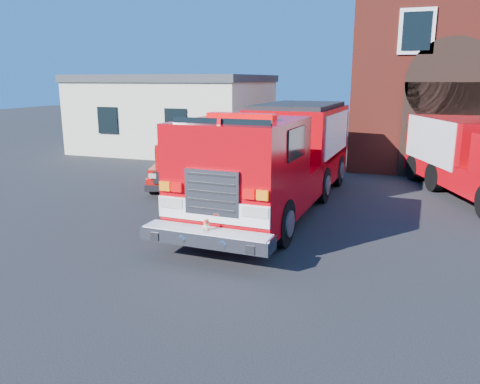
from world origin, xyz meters
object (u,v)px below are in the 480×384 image
(fire_engine, at_px, (278,156))
(secondary_truck, at_px, (479,156))
(side_building, at_px, (176,112))
(pickup_truck, at_px, (182,164))

(fire_engine, distance_m, secondary_truck, 7.31)
(side_building, height_order, secondary_truck, side_building)
(side_building, distance_m, pickup_truck, 9.84)
(side_building, bearing_deg, pickup_truck, -62.00)
(side_building, relative_size, pickup_truck, 1.84)
(fire_engine, height_order, pickup_truck, fire_engine)
(fire_engine, bearing_deg, secondary_truck, 29.91)
(pickup_truck, distance_m, secondary_truck, 10.96)
(secondary_truck, bearing_deg, fire_engine, -150.09)
(pickup_truck, bearing_deg, fire_engine, -24.68)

